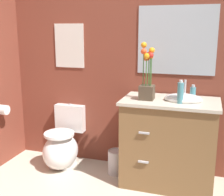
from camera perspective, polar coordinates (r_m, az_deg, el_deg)
name	(u,v)px	position (r m, az deg, el deg)	size (l,w,h in m)	color
wall_back	(146,59)	(3.27, 6.58, 7.46)	(4.32, 0.05, 2.50)	brown
toilet	(62,146)	(3.53, -9.47, -9.08)	(0.38, 0.59, 0.69)	white
vanity_cabinet	(169,142)	(3.09, 10.83, -8.18)	(0.94, 0.56, 1.07)	brown
flower_vase	(147,79)	(2.91, 6.74, 3.61)	(0.14, 0.14, 0.56)	#4C3D2D
soap_bottle	(180,93)	(2.83, 12.96, 1.02)	(0.06, 0.06, 0.22)	teal
lotion_bottle	(193,93)	(2.99, 15.19, 0.88)	(0.06, 0.06, 0.15)	teal
trash_bin	(116,162)	(3.36, 0.79, -12.12)	(0.18, 0.18, 0.27)	#B7B7BC
wall_poster	(69,46)	(3.52, -8.16, 9.85)	(0.36, 0.01, 0.50)	silver
wall_mirror	(176,40)	(3.18, 12.23, 10.71)	(0.80, 0.01, 0.70)	#B2BCC6
toilet_paper_roll	(3,110)	(3.56, -20.12, -2.12)	(0.11, 0.11, 0.11)	white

